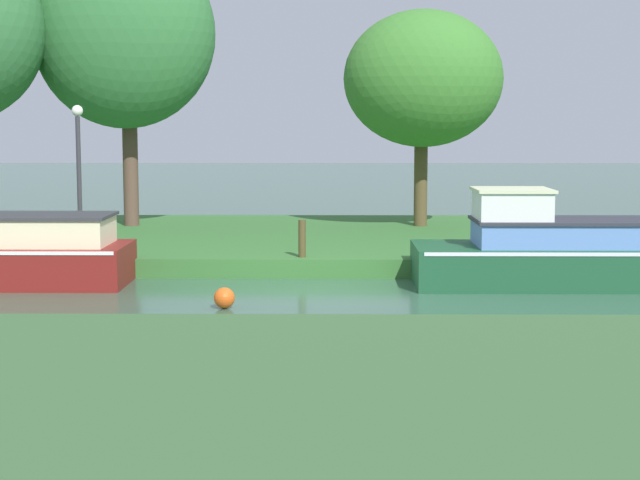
# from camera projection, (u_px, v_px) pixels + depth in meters

# --- Properties ---
(ground_plane) EXTENTS (120.00, 120.00, 0.00)m
(ground_plane) POSITION_uv_depth(u_px,v_px,m) (322.00, 295.00, 19.25)
(ground_plane) COLOR #345B44
(riverbank_far) EXTENTS (72.00, 10.00, 0.40)m
(riverbank_far) POSITION_uv_depth(u_px,v_px,m) (324.00, 241.00, 26.18)
(riverbank_far) COLOR #34692E
(riverbank_far) RESTS_ON ground_plane
(riverbank_near) EXTENTS (72.00, 10.00, 0.40)m
(riverbank_near) POSITION_uv_depth(u_px,v_px,m) (315.00, 427.00, 10.28)
(riverbank_near) COLOR #365C32
(riverbank_near) RESTS_ON ground_plane
(willow_tree_centre) EXTENTS (4.81, 3.29, 7.57)m
(willow_tree_centre) POSITION_uv_depth(u_px,v_px,m) (124.00, 35.00, 26.99)
(willow_tree_centre) COLOR brown
(willow_tree_centre) RESTS_ON riverbank_far
(willow_tree_right) EXTENTS (4.21, 3.56, 5.75)m
(willow_tree_right) POSITION_uv_depth(u_px,v_px,m) (423.00, 79.00, 27.14)
(willow_tree_right) COLOR brown
(willow_tree_right) RESTS_ON riverbank_far
(lamp_post) EXTENTS (0.24, 0.24, 3.17)m
(lamp_post) POSITION_uv_depth(u_px,v_px,m) (79.00, 161.00, 22.01)
(lamp_post) COLOR #333338
(lamp_post) RESTS_ON riverbank_far
(mooring_post_near) EXTENTS (0.16, 0.16, 0.78)m
(mooring_post_near) POSITION_uv_depth(u_px,v_px,m) (302.00, 239.00, 21.52)
(mooring_post_near) COLOR #483E20
(mooring_post_near) RESTS_ON riverbank_far
(channel_buoy) EXTENTS (0.37, 0.37, 0.37)m
(channel_buoy) POSITION_uv_depth(u_px,v_px,m) (224.00, 298.00, 17.87)
(channel_buoy) COLOR #E55919
(channel_buoy) RESTS_ON ground_plane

